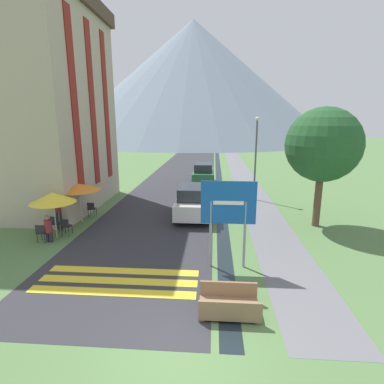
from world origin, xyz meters
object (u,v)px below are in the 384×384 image
object	(u,v)px
footbridge	(229,305)
cafe_chair_near_right	(56,223)
cafe_chair_nearest	(41,232)
cafe_chair_far_right	(91,208)
road_sign	(228,211)
cafe_chair_middle	(68,214)
parked_car_near	(194,201)
person_standing_terrace	(59,210)
streetlamp	(256,152)
cafe_umbrella_middle_orange	(79,187)
person_seated_near	(48,227)
parked_car_far	(203,174)
tree_by_path	(323,145)
cafe_umbrella_front_yellow	(53,198)
cafe_chair_near_left	(66,226)
hotel_building	(46,98)

from	to	relation	value
footbridge	cafe_chair_near_right	world-z (taller)	cafe_chair_near_right
cafe_chair_nearest	cafe_chair_far_right	bearing A→B (deg)	52.73
road_sign	cafe_chair_middle	bearing A→B (deg)	152.24
cafe_chair_near_right	parked_car_near	bearing A→B (deg)	24.44
person_standing_terrace	streetlamp	distance (m)	12.70
parked_car_near	person_standing_terrace	bearing A→B (deg)	-158.88
person_standing_terrace	streetlamp	world-z (taller)	streetlamp
cafe_chair_middle	cafe_umbrella_middle_orange	size ratio (longest dim) A/B	0.38
cafe_chair_middle	person_seated_near	xyz separation A→B (m)	(0.34, -2.56, 0.18)
cafe_chair_far_right	parked_car_far	bearing A→B (deg)	62.41
cafe_chair_middle	cafe_chair_nearest	world-z (taller)	same
cafe_umbrella_middle_orange	person_standing_terrace	size ratio (longest dim) A/B	1.31
cafe_umbrella_middle_orange	tree_by_path	world-z (taller)	tree_by_path
parked_car_far	cafe_chair_near_right	world-z (taller)	parked_car_far
cafe_chair_far_right	cafe_umbrella_middle_orange	size ratio (longest dim) A/B	0.38
cafe_chair_far_right	cafe_chair_middle	size ratio (longest dim) A/B	1.00
parked_car_near	streetlamp	world-z (taller)	streetlamp
cafe_umbrella_middle_orange	cafe_umbrella_front_yellow	bearing A→B (deg)	-94.62
parked_car_near	parked_car_far	world-z (taller)	same
cafe_chair_near_right	tree_by_path	size ratio (longest dim) A/B	0.14
cafe_chair_near_right	cafe_umbrella_middle_orange	world-z (taller)	cafe_umbrella_middle_orange
footbridge	person_standing_terrace	distance (m)	10.28
parked_car_far	cafe_chair_middle	distance (m)	12.87
cafe_umbrella_middle_orange	tree_by_path	bearing A→B (deg)	1.59
road_sign	cafe_chair_middle	size ratio (longest dim) A/B	3.85
cafe_chair_near_right	parked_car_far	bearing A→B (deg)	60.94
parked_car_far	cafe_chair_nearest	size ratio (longest dim) A/B	4.79
person_standing_terrace	streetlamp	bearing A→B (deg)	32.75
parked_car_near	cafe_chair_near_left	bearing A→B (deg)	-149.87
cafe_chair_near_left	streetlamp	size ratio (longest dim) A/B	0.15
footbridge	cafe_chair_near_left	bearing A→B (deg)	144.45
person_standing_terrace	cafe_chair_middle	bearing A→B (deg)	89.51
person_seated_near	streetlamp	distance (m)	13.42
cafe_chair_far_right	cafe_umbrella_middle_orange	distance (m)	1.71
footbridge	streetlamp	distance (m)	13.48
cafe_umbrella_middle_orange	person_standing_terrace	world-z (taller)	cafe_umbrella_middle_orange
hotel_building	cafe_chair_near_right	xyz separation A→B (m)	(2.48, -4.69, -6.17)
cafe_chair_middle	cafe_chair_near_right	xyz separation A→B (m)	(0.07, -1.41, 0.00)
cafe_chair_near_left	person_standing_terrace	world-z (taller)	person_standing_terrace
cafe_chair_nearest	tree_by_path	size ratio (longest dim) A/B	0.14
hotel_building	cafe_umbrella_front_yellow	size ratio (longest dim) A/B	5.71
parked_car_far	streetlamp	distance (m)	6.74
person_seated_near	cafe_chair_far_right	bearing A→B (deg)	83.39
person_seated_near	tree_by_path	size ratio (longest dim) A/B	0.21
cafe_umbrella_front_yellow	cafe_chair_near_left	bearing A→B (deg)	41.26
parked_car_far	cafe_chair_nearest	bearing A→B (deg)	-116.45
cafe_chair_far_right	cafe_chair_nearest	world-z (taller)	same
streetlamp	footbridge	bearing A→B (deg)	-100.16
cafe_chair_near_left	cafe_umbrella_front_yellow	distance (m)	1.49
cafe_chair_nearest	person_seated_near	world-z (taller)	person_seated_near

